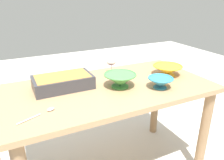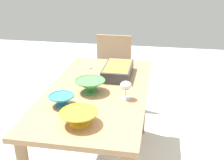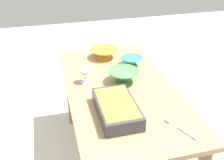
{
  "view_description": "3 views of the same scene",
  "coord_description": "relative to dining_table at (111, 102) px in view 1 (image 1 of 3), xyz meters",
  "views": [
    {
      "loc": [
        0.62,
        1.3,
        1.4
      ],
      "look_at": [
        -0.04,
        -0.05,
        0.8
      ],
      "focal_mm": 35.17,
      "sensor_mm": 36.0,
      "label": 1
    },
    {
      "loc": [
        -1.92,
        -0.45,
        1.69
      ],
      "look_at": [
        0.05,
        -0.11,
        0.84
      ],
      "focal_mm": 45.16,
      "sensor_mm": 36.0,
      "label": 2
    },
    {
      "loc": [
        1.57,
        -0.47,
        1.78
      ],
      "look_at": [
        -0.03,
        -0.05,
        0.83
      ],
      "focal_mm": 42.33,
      "sensor_mm": 36.0,
      "label": 3
    }
  ],
  "objects": [
    {
      "name": "mixing_bowl",
      "position": [
        -0.3,
        0.18,
        0.17
      ],
      "size": [
        0.18,
        0.18,
        0.08
      ],
      "color": "teal",
      "rests_on": "dining_table"
    },
    {
      "name": "dining_table",
      "position": [
        0.0,
        0.0,
        0.0
      ],
      "size": [
        1.46,
        0.76,
        0.78
      ],
      "color": "tan",
      "rests_on": "ground_plane"
    },
    {
      "name": "wine_glass",
      "position": [
        -0.12,
        -0.23,
        0.23
      ],
      "size": [
        0.08,
        0.08,
        0.13
      ],
      "color": "white",
      "rests_on": "dining_table"
    },
    {
      "name": "serving_bowl",
      "position": [
        -0.51,
        -0.0,
        0.18
      ],
      "size": [
        0.23,
        0.23,
        0.08
      ],
      "color": "yellow",
      "rests_on": "dining_table"
    },
    {
      "name": "serving_spoon",
      "position": [
        0.5,
        0.18,
        0.14
      ],
      "size": [
        0.22,
        0.1,
        0.01
      ],
      "color": "silver",
      "rests_on": "dining_table"
    },
    {
      "name": "small_bowl",
      "position": [
        -0.05,
        0.04,
        0.19
      ],
      "size": [
        0.23,
        0.23,
        0.1
      ],
      "color": "#4C994C",
      "rests_on": "dining_table"
    },
    {
      "name": "casserole_dish",
      "position": [
        0.31,
        -0.11,
        0.18
      ],
      "size": [
        0.4,
        0.23,
        0.09
      ],
      "color": "#38383D",
      "rests_on": "dining_table"
    }
  ]
}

